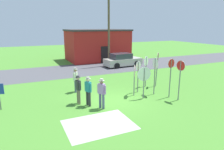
{
  "coord_description": "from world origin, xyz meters",
  "views": [
    {
      "loc": [
        -4.95,
        -10.7,
        4.56
      ],
      "look_at": [
        0.69,
        1.38,
        1.3
      ],
      "focal_mm": 32.25,
      "sensor_mm": 36.0,
      "label": 1
    }
  ],
  "objects_px": {
    "person_in_dark_shirt": "(76,78)",
    "stop_sign_rear_right": "(134,75)",
    "stop_sign_nearest": "(180,74)",
    "stop_sign_rear_left": "(157,64)",
    "stop_sign_center_cluster": "(144,77)",
    "stop_sign_far_back": "(171,72)",
    "stop_sign_tallest": "(155,69)",
    "person_with_sunhat": "(102,92)",
    "person_holding_notes": "(78,88)",
    "person_in_blue": "(88,90)",
    "utility_pole": "(109,27)",
    "stop_sign_low_front": "(146,66)",
    "stop_sign_leaning_left": "(138,72)",
    "parked_car_on_street": "(122,60)"
  },
  "relations": [
    {
      "from": "person_in_dark_shirt",
      "to": "stop_sign_rear_right",
      "type": "bearing_deg",
      "value": -35.31
    },
    {
      "from": "stop_sign_nearest",
      "to": "stop_sign_rear_left",
      "type": "bearing_deg",
      "value": 78.59
    },
    {
      "from": "stop_sign_rear_left",
      "to": "stop_sign_nearest",
      "type": "relative_size",
      "value": 1.04
    },
    {
      "from": "stop_sign_rear_left",
      "to": "stop_sign_nearest",
      "type": "xyz_separation_m",
      "value": [
        -0.62,
        -3.07,
        -0.08
      ]
    },
    {
      "from": "stop_sign_center_cluster",
      "to": "stop_sign_rear_right",
      "type": "bearing_deg",
      "value": 108.17
    },
    {
      "from": "stop_sign_far_back",
      "to": "stop_sign_nearest",
      "type": "bearing_deg",
      "value": -78.04
    },
    {
      "from": "stop_sign_tallest",
      "to": "person_with_sunhat",
      "type": "distance_m",
      "value": 4.31
    },
    {
      "from": "person_with_sunhat",
      "to": "stop_sign_nearest",
      "type": "bearing_deg",
      "value": -9.43
    },
    {
      "from": "person_holding_notes",
      "to": "person_in_blue",
      "type": "bearing_deg",
      "value": -52.99
    },
    {
      "from": "utility_pole",
      "to": "stop_sign_rear_right",
      "type": "height_order",
      "value": "utility_pole"
    },
    {
      "from": "stop_sign_low_front",
      "to": "stop_sign_center_cluster",
      "type": "distance_m",
      "value": 2.71
    },
    {
      "from": "stop_sign_far_back",
      "to": "person_in_dark_shirt",
      "type": "relative_size",
      "value": 1.47
    },
    {
      "from": "stop_sign_rear_right",
      "to": "person_in_dark_shirt",
      "type": "xyz_separation_m",
      "value": [
        -3.34,
        2.37,
        -0.45
      ]
    },
    {
      "from": "utility_pole",
      "to": "stop_sign_leaning_left",
      "type": "distance_m",
      "value": 10.49
    },
    {
      "from": "person_with_sunhat",
      "to": "stop_sign_rear_right",
      "type": "bearing_deg",
      "value": 22.2
    },
    {
      "from": "stop_sign_tallest",
      "to": "stop_sign_leaning_left",
      "type": "bearing_deg",
      "value": 131.43
    },
    {
      "from": "utility_pole",
      "to": "stop_sign_center_cluster",
      "type": "bearing_deg",
      "value": -102.92
    },
    {
      "from": "parked_car_on_street",
      "to": "stop_sign_nearest",
      "type": "distance_m",
      "value": 11.46
    },
    {
      "from": "parked_car_on_street",
      "to": "person_with_sunhat",
      "type": "bearing_deg",
      "value": -123.29
    },
    {
      "from": "person_in_blue",
      "to": "utility_pole",
      "type": "bearing_deg",
      "value": 60.29
    },
    {
      "from": "stop_sign_rear_right",
      "to": "stop_sign_nearest",
      "type": "bearing_deg",
      "value": -43.37
    },
    {
      "from": "person_in_dark_shirt",
      "to": "stop_sign_rear_left",
      "type": "bearing_deg",
      "value": -11.71
    },
    {
      "from": "stop_sign_tallest",
      "to": "person_in_dark_shirt",
      "type": "distance_m",
      "value": 5.5
    },
    {
      "from": "stop_sign_tallest",
      "to": "stop_sign_low_front",
      "type": "height_order",
      "value": "stop_sign_tallest"
    },
    {
      "from": "stop_sign_rear_left",
      "to": "stop_sign_far_back",
      "type": "relative_size",
      "value": 1.03
    },
    {
      "from": "stop_sign_nearest",
      "to": "stop_sign_center_cluster",
      "type": "height_order",
      "value": "stop_sign_nearest"
    },
    {
      "from": "stop_sign_center_cluster",
      "to": "person_holding_notes",
      "type": "relative_size",
      "value": 1.19
    },
    {
      "from": "stop_sign_nearest",
      "to": "stop_sign_leaning_left",
      "type": "distance_m",
      "value": 2.87
    },
    {
      "from": "stop_sign_far_back",
      "to": "stop_sign_leaning_left",
      "type": "xyz_separation_m",
      "value": [
        -1.32,
        1.78,
        -0.21
      ]
    },
    {
      "from": "utility_pole",
      "to": "stop_sign_rear_left",
      "type": "xyz_separation_m",
      "value": [
        -0.11,
        -9.21,
        -2.67
      ]
    },
    {
      "from": "stop_sign_low_front",
      "to": "person_in_blue",
      "type": "xyz_separation_m",
      "value": [
        -5.22,
        -1.86,
        -0.63
      ]
    },
    {
      "from": "stop_sign_rear_left",
      "to": "stop_sign_far_back",
      "type": "distance_m",
      "value": 2.51
    },
    {
      "from": "stop_sign_rear_right",
      "to": "stop_sign_low_front",
      "type": "bearing_deg",
      "value": 36.96
    },
    {
      "from": "stop_sign_tallest",
      "to": "stop_sign_nearest",
      "type": "xyz_separation_m",
      "value": [
        0.69,
        -1.59,
        -0.05
      ]
    },
    {
      "from": "parked_car_on_street",
      "to": "stop_sign_low_front",
      "type": "xyz_separation_m",
      "value": [
        -2.18,
        -7.88,
        0.93
      ]
    },
    {
      "from": "stop_sign_tallest",
      "to": "stop_sign_nearest",
      "type": "distance_m",
      "value": 1.73
    },
    {
      "from": "stop_sign_leaning_left",
      "to": "stop_sign_low_front",
      "type": "xyz_separation_m",
      "value": [
        1.27,
        0.9,
        0.14
      ]
    },
    {
      "from": "stop_sign_rear_left",
      "to": "stop_sign_rear_right",
      "type": "distance_m",
      "value": 2.93
    },
    {
      "from": "stop_sign_low_front",
      "to": "person_in_blue",
      "type": "height_order",
      "value": "stop_sign_low_front"
    },
    {
      "from": "stop_sign_leaning_left",
      "to": "stop_sign_tallest",
      "type": "bearing_deg",
      "value": -48.57
    },
    {
      "from": "stop_sign_nearest",
      "to": "person_in_blue",
      "type": "xyz_separation_m",
      "value": [
        -5.42,
        1.5,
        -0.7
      ]
    },
    {
      "from": "stop_sign_center_cluster",
      "to": "person_holding_notes",
      "type": "bearing_deg",
      "value": 167.79
    },
    {
      "from": "stop_sign_far_back",
      "to": "utility_pole",
      "type": "bearing_deg",
      "value": 85.7
    },
    {
      "from": "stop_sign_far_back",
      "to": "stop_sign_leaning_left",
      "type": "distance_m",
      "value": 2.22
    },
    {
      "from": "stop_sign_tallest",
      "to": "stop_sign_low_front",
      "type": "bearing_deg",
      "value": 74.37
    },
    {
      "from": "stop_sign_nearest",
      "to": "person_in_blue",
      "type": "relative_size",
      "value": 1.46
    },
    {
      "from": "parked_car_on_street",
      "to": "utility_pole",
      "type": "bearing_deg",
      "value": 140.4
    },
    {
      "from": "stop_sign_far_back",
      "to": "person_in_blue",
      "type": "relative_size",
      "value": 1.47
    },
    {
      "from": "parked_car_on_street",
      "to": "stop_sign_rear_right",
      "type": "xyz_separation_m",
      "value": [
        -4.05,
        -9.29,
        0.75
      ]
    },
    {
      "from": "person_holding_notes",
      "to": "person_in_dark_shirt",
      "type": "bearing_deg",
      "value": 78.87
    }
  ]
}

